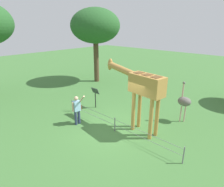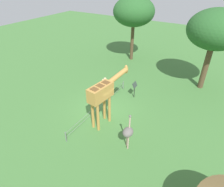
{
  "view_description": "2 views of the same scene",
  "coord_description": "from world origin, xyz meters",
  "px_view_note": "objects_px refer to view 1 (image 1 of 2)",
  "views": [
    {
      "loc": [
        -5.62,
        6.45,
        5.04
      ],
      "look_at": [
        0.64,
        -0.31,
        1.72
      ],
      "focal_mm": 30.88,
      "sensor_mm": 36.0,
      "label": 1
    },
    {
      "loc": [
        -8.9,
        -6.3,
        8.54
      ],
      "look_at": [
        0.53,
        -0.53,
        1.41
      ],
      "focal_mm": 30.6,
      "sensor_mm": 36.0,
      "label": 2
    }
  ],
  "objects_px": {
    "visitor": "(77,109)",
    "info_sign": "(95,93)",
    "giraffe": "(142,87)",
    "tree_east": "(95,26)",
    "ostrich": "(184,102)"
  },
  "relations": [
    {
      "from": "visitor",
      "to": "info_sign",
      "type": "distance_m",
      "value": 2.32
    },
    {
      "from": "giraffe",
      "to": "visitor",
      "type": "bearing_deg",
      "value": 31.99
    },
    {
      "from": "visitor",
      "to": "tree_east",
      "type": "distance_m",
      "value": 9.2
    },
    {
      "from": "giraffe",
      "to": "ostrich",
      "type": "bearing_deg",
      "value": -116.91
    },
    {
      "from": "visitor",
      "to": "ostrich",
      "type": "height_order",
      "value": "ostrich"
    },
    {
      "from": "visitor",
      "to": "tree_east",
      "type": "height_order",
      "value": "tree_east"
    },
    {
      "from": "giraffe",
      "to": "visitor",
      "type": "relative_size",
      "value": 2.15
    },
    {
      "from": "giraffe",
      "to": "visitor",
      "type": "distance_m",
      "value": 3.56
    },
    {
      "from": "giraffe",
      "to": "info_sign",
      "type": "distance_m",
      "value": 3.95
    },
    {
      "from": "tree_east",
      "to": "info_sign",
      "type": "xyz_separation_m",
      "value": [
        -4.42,
        4.22,
        -3.93
      ]
    },
    {
      "from": "giraffe",
      "to": "info_sign",
      "type": "height_order",
      "value": "giraffe"
    },
    {
      "from": "info_sign",
      "to": "tree_east",
      "type": "bearing_deg",
      "value": -43.65
    },
    {
      "from": "ostrich",
      "to": "info_sign",
      "type": "relative_size",
      "value": 1.7
    },
    {
      "from": "visitor",
      "to": "info_sign",
      "type": "bearing_deg",
      "value": -66.73
    },
    {
      "from": "giraffe",
      "to": "visitor",
      "type": "xyz_separation_m",
      "value": [
        2.78,
        1.73,
        -1.39
      ]
    }
  ]
}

